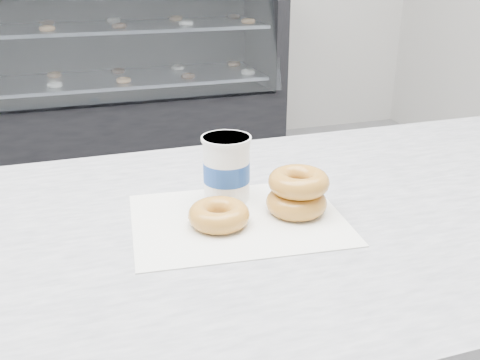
# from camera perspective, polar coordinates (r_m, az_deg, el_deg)

# --- Properties ---
(display_case) EXTENTS (2.40, 0.74, 1.25)m
(display_case) POSITION_cam_1_polar(r_m,az_deg,el_deg) (3.56, -15.71, 8.76)
(display_case) COLOR black
(display_case) RESTS_ON ground
(wax_paper) EXTENTS (0.36, 0.29, 0.00)m
(wax_paper) POSITION_cam_1_polar(r_m,az_deg,el_deg) (0.87, -0.23, -4.19)
(wax_paper) COLOR silver
(wax_paper) RESTS_ON counter
(donut_single) EXTENTS (0.12, 0.12, 0.03)m
(donut_single) POSITION_cam_1_polar(r_m,az_deg,el_deg) (0.85, -2.26, -3.71)
(donut_single) COLOR #C48636
(donut_single) RESTS_ON wax_paper
(donut_stack) EXTENTS (0.14, 0.14, 0.07)m
(donut_stack) POSITION_cam_1_polar(r_m,az_deg,el_deg) (0.89, 6.15, -1.29)
(donut_stack) COLOR #C48636
(donut_stack) RESTS_ON wax_paper
(coffee_cup) EXTENTS (0.09, 0.09, 0.12)m
(coffee_cup) POSITION_cam_1_polar(r_m,az_deg,el_deg) (0.92, -1.45, 1.30)
(coffee_cup) COLOR white
(coffee_cup) RESTS_ON counter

